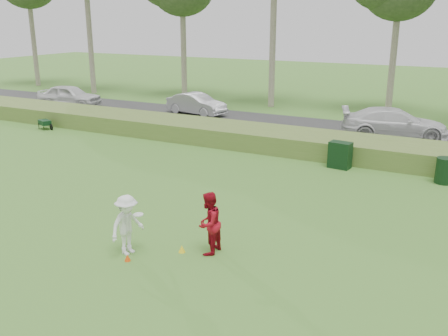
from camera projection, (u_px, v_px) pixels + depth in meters
The scene contains 13 objects.
ground at pixel (159, 248), 14.17m from camera, with size 120.00×120.00×0.00m, color #3B7527.
reed_strip at pixel (300, 142), 24.23m from camera, with size 80.00×3.00×0.90m, color #51702C.
park_road at pixel (328, 130), 28.60m from camera, with size 80.00×6.00×0.06m, color #2D2D2D.
player_white at pixel (127, 225), 13.62m from camera, with size 0.94×1.20×1.71m.
player_red at pixel (209, 223), 13.64m from camera, with size 0.86×0.67×1.78m, color maroon.
cone_orange at pixel (127, 258), 13.41m from camera, with size 0.17×0.17×0.19m, color #E7490C.
cone_yellow at pixel (182, 249), 13.90m from camera, with size 0.19×0.19×0.21m, color yellow.
utility_cabinet at pixel (340, 155), 21.51m from camera, with size 0.92×0.57×1.15m, color black.
trash_bin at pixel (445, 171), 19.54m from camera, with size 0.69×0.69×1.03m, color black.
wheelbarrow at pixel (45, 123), 28.94m from camera, with size 1.14×0.76×0.54m.
car_left at pixel (69, 96), 35.80m from camera, with size 1.83×4.56×1.55m, color silver.
car_mid at pixel (197, 104), 32.97m from camera, with size 1.47×4.22×1.39m, color #BCBCC1.
car_right at pixel (394, 123), 26.48m from camera, with size 2.24×5.50×1.60m, color silver.
Camera 1 is at (7.57, -10.59, 6.32)m, focal length 40.00 mm.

